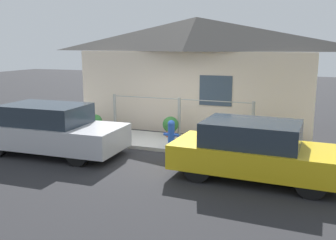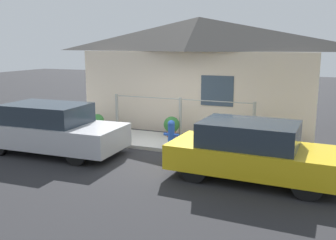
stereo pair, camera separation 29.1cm
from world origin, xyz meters
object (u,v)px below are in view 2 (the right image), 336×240
at_px(potted_plant_near_hydrant, 172,126).
at_px(potted_plant_corner, 273,139).
at_px(potted_plant_by_fence, 98,121).
at_px(car_right, 253,151).
at_px(fire_hydrant, 171,133).
at_px(car_left, 51,129).

height_order(potted_plant_near_hydrant, potted_plant_corner, potted_plant_near_hydrant).
distance_m(potted_plant_by_fence, potted_plant_corner, 5.93).
relative_size(car_right, potted_plant_corner, 8.82).
xyz_separation_m(fire_hydrant, potted_plant_near_hydrant, (-0.45, 1.12, -0.05)).
height_order(potted_plant_near_hydrant, potted_plant_by_fence, potted_plant_near_hydrant).
bearing_deg(potted_plant_near_hydrant, car_right, -41.04).
bearing_deg(car_right, potted_plant_near_hydrant, 140.86).
xyz_separation_m(fire_hydrant, potted_plant_by_fence, (-3.15, 0.91, -0.07)).
bearing_deg(potted_plant_near_hydrant, fire_hydrant, -68.23).
distance_m(car_left, potted_plant_by_fence, 2.52).
height_order(car_left, car_right, car_left).
xyz_separation_m(car_left, potted_plant_by_fence, (-0.08, 2.51, -0.26)).
distance_m(car_left, car_right, 5.73).
xyz_separation_m(potted_plant_near_hydrant, potted_plant_corner, (3.22, 0.01, -0.12)).
height_order(car_left, potted_plant_by_fence, car_left).
bearing_deg(potted_plant_by_fence, potted_plant_corner, 2.07).
bearing_deg(fire_hydrant, potted_plant_by_fence, 163.83).
bearing_deg(car_right, car_left, -178.06).
bearing_deg(potted_plant_near_hydrant, potted_plant_corner, 0.21).
xyz_separation_m(potted_plant_near_hydrant, potted_plant_by_fence, (-2.70, -0.20, -0.03)).
bearing_deg(potted_plant_corner, car_right, -92.39).
distance_m(potted_plant_near_hydrant, potted_plant_by_fence, 2.71).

